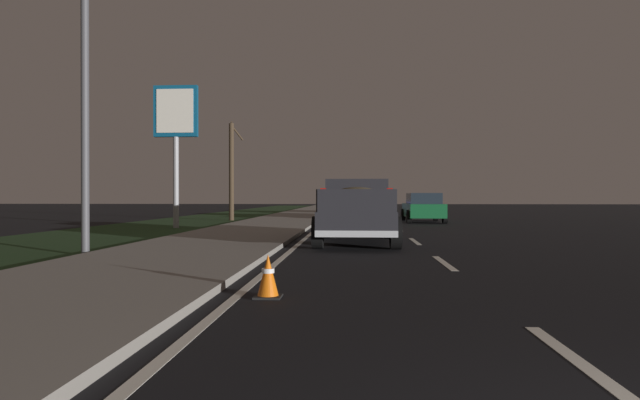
{
  "coord_description": "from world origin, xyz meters",
  "views": [
    {
      "loc": [
        -1.85,
        1.82,
        1.34
      ],
      "look_at": [
        13.35,
        2.79,
        1.25
      ],
      "focal_mm": 30.22,
      "sensor_mm": 36.0,
      "label": 1
    }
  ],
  "objects_px": {
    "gas_price_sign": "(176,122)",
    "traffic_cone_near": "(268,276)",
    "sedan_blue": "(355,204)",
    "bare_tree_far": "(232,169)",
    "sedan_white": "(353,206)",
    "street_light_near": "(98,62)",
    "sedan_green": "(423,207)",
    "pickup_truck": "(357,209)"
  },
  "relations": [
    {
      "from": "street_light_near",
      "to": "traffic_cone_near",
      "type": "xyz_separation_m",
      "value": [
        -4.81,
        -4.67,
        -4.13
      ]
    },
    {
      "from": "sedan_white",
      "to": "traffic_cone_near",
      "type": "relative_size",
      "value": 7.67
    },
    {
      "from": "traffic_cone_near",
      "to": "sedan_blue",
      "type": "bearing_deg",
      "value": -1.88
    },
    {
      "from": "gas_price_sign",
      "to": "street_light_near",
      "type": "height_order",
      "value": "street_light_near"
    },
    {
      "from": "sedan_white",
      "to": "sedan_green",
      "type": "relative_size",
      "value": 1.01
    },
    {
      "from": "sedan_green",
      "to": "bare_tree_far",
      "type": "distance_m",
      "value": 10.96
    },
    {
      "from": "pickup_truck",
      "to": "traffic_cone_near",
      "type": "relative_size",
      "value": 9.37
    },
    {
      "from": "traffic_cone_near",
      "to": "bare_tree_far",
      "type": "bearing_deg",
      "value": 14.14
    },
    {
      "from": "sedan_white",
      "to": "sedan_green",
      "type": "height_order",
      "value": "same"
    },
    {
      "from": "sedan_blue",
      "to": "gas_price_sign",
      "type": "xyz_separation_m",
      "value": [
        -20.19,
        7.69,
        3.77
      ]
    },
    {
      "from": "sedan_green",
      "to": "street_light_near",
      "type": "bearing_deg",
      "value": 150.75
    },
    {
      "from": "pickup_truck",
      "to": "bare_tree_far",
      "type": "bearing_deg",
      "value": 25.8
    },
    {
      "from": "sedan_white",
      "to": "sedan_blue",
      "type": "distance_m",
      "value": 8.7
    },
    {
      "from": "pickup_truck",
      "to": "bare_tree_far",
      "type": "height_order",
      "value": "bare_tree_far"
    },
    {
      "from": "pickup_truck",
      "to": "street_light_near",
      "type": "xyz_separation_m",
      "value": [
        -3.79,
        5.89,
        3.43
      ]
    },
    {
      "from": "sedan_green",
      "to": "street_light_near",
      "type": "height_order",
      "value": "street_light_near"
    },
    {
      "from": "gas_price_sign",
      "to": "sedan_blue",
      "type": "bearing_deg",
      "value": -20.85
    },
    {
      "from": "pickup_truck",
      "to": "street_light_near",
      "type": "relative_size",
      "value": 0.75
    },
    {
      "from": "sedan_blue",
      "to": "bare_tree_far",
      "type": "bearing_deg",
      "value": 150.81
    },
    {
      "from": "sedan_white",
      "to": "traffic_cone_near",
      "type": "bearing_deg",
      "value": 177.77
    },
    {
      "from": "bare_tree_far",
      "to": "traffic_cone_near",
      "type": "relative_size",
      "value": 9.76
    },
    {
      "from": "gas_price_sign",
      "to": "traffic_cone_near",
      "type": "relative_size",
      "value": 10.56
    },
    {
      "from": "pickup_truck",
      "to": "traffic_cone_near",
      "type": "xyz_separation_m",
      "value": [
        -8.61,
        1.22,
        -0.7
      ]
    },
    {
      "from": "gas_price_sign",
      "to": "traffic_cone_near",
      "type": "bearing_deg",
      "value": -157.32
    },
    {
      "from": "pickup_truck",
      "to": "sedan_blue",
      "type": "xyz_separation_m",
      "value": [
        27.18,
        0.04,
        -0.2
      ]
    },
    {
      "from": "traffic_cone_near",
      "to": "pickup_truck",
      "type": "bearing_deg",
      "value": -8.04
    },
    {
      "from": "pickup_truck",
      "to": "sedan_blue",
      "type": "bearing_deg",
      "value": 0.09
    },
    {
      "from": "sedan_white",
      "to": "sedan_green",
      "type": "bearing_deg",
      "value": -145.25
    },
    {
      "from": "gas_price_sign",
      "to": "bare_tree_far",
      "type": "height_order",
      "value": "gas_price_sign"
    },
    {
      "from": "street_light_near",
      "to": "bare_tree_far",
      "type": "distance_m",
      "value": 18.5
    },
    {
      "from": "street_light_near",
      "to": "traffic_cone_near",
      "type": "relative_size",
      "value": 12.47
    },
    {
      "from": "gas_price_sign",
      "to": "traffic_cone_near",
      "type": "distance_m",
      "value": 17.44
    },
    {
      "from": "sedan_white",
      "to": "bare_tree_far",
      "type": "relative_size",
      "value": 0.79
    },
    {
      "from": "gas_price_sign",
      "to": "sedan_green",
      "type": "bearing_deg",
      "value": -61.61
    },
    {
      "from": "pickup_truck",
      "to": "sedan_white",
      "type": "bearing_deg",
      "value": 0.5
    },
    {
      "from": "sedan_white",
      "to": "street_light_near",
      "type": "relative_size",
      "value": 0.62
    },
    {
      "from": "pickup_truck",
      "to": "gas_price_sign",
      "type": "bearing_deg",
      "value": 47.88
    },
    {
      "from": "street_light_near",
      "to": "sedan_green",
      "type": "bearing_deg",
      "value": -29.25
    },
    {
      "from": "street_light_near",
      "to": "traffic_cone_near",
      "type": "height_order",
      "value": "street_light_near"
    },
    {
      "from": "sedan_white",
      "to": "sedan_blue",
      "type": "bearing_deg",
      "value": -0.77
    },
    {
      "from": "gas_price_sign",
      "to": "traffic_cone_near",
      "type": "height_order",
      "value": "gas_price_sign"
    },
    {
      "from": "traffic_cone_near",
      "to": "street_light_near",
      "type": "bearing_deg",
      "value": 44.15
    }
  ]
}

